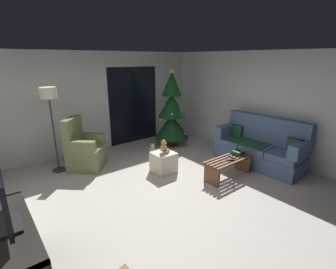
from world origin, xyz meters
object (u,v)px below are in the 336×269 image
Objects in this scene: remote_graphite at (232,157)px; television at (4,198)px; floor_lamp at (49,101)px; christmas_tree at (172,112)px; coffee_table at (228,165)px; media_shelf at (14,264)px; ottoman at (164,162)px; couch at (260,147)px; remote_black at (231,160)px; cell_phone at (238,150)px; teddy_bear_honey at (164,147)px; armchair at (84,150)px; teddy_bear_cream_by_tree at (153,149)px; book_stack at (239,152)px.

television reaches higher than remote_graphite.
christmas_tree is at bearing -4.10° from floor_lamp.
coffee_table is 0.79× the size of media_shelf.
ottoman is (-0.88, 1.01, -0.05)m from coffee_table.
remote_black is at bearing -176.44° from couch.
cell_phone is at bearing 15.01° from remote_graphite.
christmas_tree is at bearing 45.61° from teddy_bear_honey.
armchair is 2.57× the size of ottoman.
christmas_tree reaches higher than ottoman.
couch is at bearing -35.44° from armchair.
remote_black is 2.16m from teddy_bear_cream_by_tree.
teddy_bear_honey is at bearing -111.94° from teddy_bear_cream_by_tree.
television is at bearing -165.36° from cell_phone.
teddy_bear_honey reaches higher than teddy_bear_cream_by_tree.
couch is at bearing -27.43° from ottoman.
television is (-1.63, -2.52, 0.66)m from armchair.
teddy_bear_honey is at bearing -45.61° from armchair.
cell_phone is (-0.74, 0.05, 0.09)m from couch.
remote_black is at bearing -52.85° from teddy_bear_honey.
christmas_tree reaches higher than television.
armchair is (-2.46, 0.00, -0.52)m from christmas_tree.
christmas_tree is at bearing 107.82° from couch.
ottoman is 1.54× the size of teddy_bear_cream_by_tree.
cell_phone is at bearing 139.32° from remote_black.
couch is at bearing 6.41° from cell_phone.
floor_lamp reaches higher than book_stack.
coffee_table is 0.18m from remote_black.
armchair is at bearing 138.66° from remote_graphite.
ottoman is 1.54× the size of teddy_bear_honey.
book_stack is 3.31m from armchair.
armchair is 0.81× the size of media_shelf.
christmas_tree is 2.51m from armchair.
teddy_bear_honey is (-1.23, -1.25, -0.36)m from christmas_tree.
book_stack reaches higher than teddy_bear_cream_by_tree.
floor_lamp is (-2.97, 2.43, 1.06)m from book_stack.
remote_graphite is 0.28m from book_stack.
remote_black is at bearing -99.92° from christmas_tree.
floor_lamp is 1.27× the size of media_shelf.
teddy_bear_cream_by_tree is at bearing -163.78° from christmas_tree.
coffee_table is at bearing -99.03° from christmas_tree.
teddy_bear_honey is at bearing 152.67° from couch.
remote_black is 0.14× the size of armchair.
couch is at bearing -52.66° from teddy_bear_cream_by_tree.
couch is 12.64× the size of remote_black.
remote_graphite is at bearing 3.85° from television.
remote_graphite is at bearing -96.76° from christmas_tree.
couch is at bearing 4.33° from remote_graphite.
remote_black reaches higher than teddy_bear_cream_by_tree.
media_shelf is at bearing -112.58° from floor_lamp.
remote_graphite is 0.19× the size of television.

